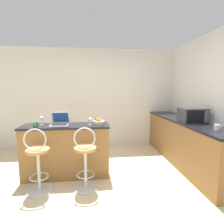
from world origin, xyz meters
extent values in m
plane|color=beige|center=(0.00, 0.00, 0.00)|extent=(20.00, 20.00, 0.00)
cube|color=silver|center=(0.00, 2.26, 1.30)|extent=(12.00, 0.06, 2.60)
cube|color=olive|center=(-0.50, 0.61, 0.45)|extent=(1.47, 0.46, 0.89)
cube|color=black|center=(-0.50, 0.61, 0.91)|extent=(1.50, 0.49, 0.03)
cube|color=olive|center=(1.87, 0.86, 0.45)|extent=(0.59, 2.73, 0.89)
cube|color=black|center=(1.87, 0.86, 0.91)|extent=(0.62, 2.76, 0.03)
cylinder|color=silver|center=(-0.85, 0.14, 0.01)|extent=(0.40, 0.40, 0.02)
cylinder|color=silver|center=(-0.85, 0.14, 0.32)|extent=(0.04, 0.04, 0.63)
torus|color=silver|center=(-0.85, 0.14, 0.23)|extent=(0.28, 0.28, 0.02)
cylinder|color=#B7844C|center=(-0.85, 0.14, 0.65)|extent=(0.34, 0.34, 0.04)
torus|color=silver|center=(-0.85, 0.05, 0.84)|extent=(0.32, 0.02, 0.32)
cylinder|color=silver|center=(-0.15, 0.14, 0.01)|extent=(0.40, 0.40, 0.02)
cylinder|color=silver|center=(-0.15, 0.14, 0.32)|extent=(0.04, 0.04, 0.63)
torus|color=silver|center=(-0.15, 0.14, 0.23)|extent=(0.28, 0.28, 0.02)
cylinder|color=#B7844C|center=(-0.15, 0.14, 0.65)|extent=(0.34, 0.34, 0.04)
torus|color=silver|center=(-0.15, 0.05, 0.84)|extent=(0.32, 0.02, 0.32)
cube|color=silver|center=(-0.61, 0.59, 0.93)|extent=(0.31, 0.23, 0.01)
cube|color=black|center=(-0.61, 0.57, 0.94)|extent=(0.26, 0.13, 0.00)
cube|color=silver|center=(-0.61, 0.72, 1.04)|extent=(0.31, 0.10, 0.21)
cube|color=#19478C|center=(-0.61, 0.71, 1.05)|extent=(0.27, 0.08, 0.17)
cube|color=#2D2D30|center=(1.83, 0.59, 1.06)|extent=(0.46, 0.34, 0.27)
cube|color=black|center=(1.79, 0.42, 1.06)|extent=(0.32, 0.01, 0.22)
cube|color=#4C4C51|center=(2.00, 0.42, 1.06)|extent=(0.09, 0.01, 0.22)
cylinder|color=silver|center=(-0.08, 0.55, 0.93)|extent=(0.06, 0.06, 0.00)
cylinder|color=silver|center=(-0.08, 0.55, 0.96)|extent=(0.01, 0.01, 0.07)
sphere|color=silver|center=(-0.08, 0.55, 1.03)|extent=(0.07, 0.07, 0.07)
cylinder|color=#338447|center=(-0.97, 0.49, 0.97)|extent=(0.07, 0.07, 0.09)
torus|color=#338447|center=(-0.92, 0.49, 0.97)|extent=(0.01, 0.06, 0.06)
cylinder|color=silver|center=(-0.91, 0.64, 0.93)|extent=(0.06, 0.06, 0.00)
cylinder|color=silver|center=(-0.91, 0.64, 0.98)|extent=(0.01, 0.01, 0.09)
sphere|color=silver|center=(-0.91, 0.64, 1.05)|extent=(0.07, 0.07, 0.07)
cylinder|color=white|center=(1.85, -0.04, 0.97)|extent=(0.07, 0.07, 0.09)
torus|color=white|center=(1.90, -0.04, 0.97)|extent=(0.01, 0.06, 0.06)
cylinder|color=silver|center=(0.08, 0.66, 0.95)|extent=(0.20, 0.20, 0.05)
sphere|color=red|center=(0.04, 0.66, 1.00)|extent=(0.07, 0.07, 0.07)
sphere|color=orange|center=(0.08, 0.62, 1.00)|extent=(0.07, 0.07, 0.07)
sphere|color=#66B233|center=(0.06, 0.63, 1.00)|extent=(0.06, 0.06, 0.06)
camera|label=1|loc=(-0.02, -2.46, 1.54)|focal=28.00mm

